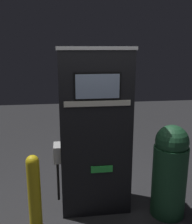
% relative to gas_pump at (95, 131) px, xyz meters
% --- Properties ---
extents(ground_plane, '(14.00, 14.00, 0.00)m').
position_rel_gas_pump_xyz_m(ground_plane, '(0.00, -0.26, -1.08)').
color(ground_plane, '#2D2D30').
extents(gas_pump, '(1.00, 0.56, 2.16)m').
position_rel_gas_pump_xyz_m(gas_pump, '(0.00, 0.00, 0.00)').
color(gas_pump, black).
rests_on(gas_pump, ground_plane).
extents(safety_bollard, '(0.16, 0.16, 0.95)m').
position_rel_gas_pump_xyz_m(safety_bollard, '(-0.77, -0.38, -0.58)').
color(safety_bollard, yellow).
rests_on(safety_bollard, ground_plane).
extents(trash_bin, '(0.44, 0.44, 1.22)m').
position_rel_gas_pump_xyz_m(trash_bin, '(0.93, -0.32, -0.46)').
color(trash_bin, '#1E4C2D').
rests_on(trash_bin, ground_plane).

